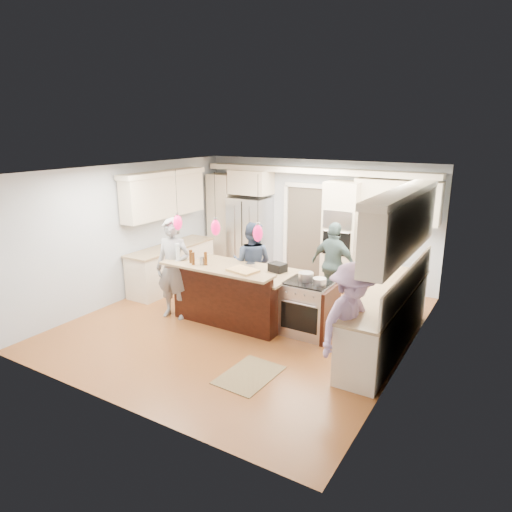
{
  "coord_description": "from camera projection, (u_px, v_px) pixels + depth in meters",
  "views": [
    {
      "loc": [
        4.05,
        -6.39,
        3.35
      ],
      "look_at": [
        0.0,
        0.35,
        1.15
      ],
      "focal_mm": 32.0,
      "sensor_mm": 36.0,
      "label": 1
    }
  ],
  "objects": [
    {
      "name": "ground_plane",
      "position": [
        246.0,
        322.0,
        8.19
      ],
      "size": [
        6.0,
        6.0,
        0.0
      ],
      "primitive_type": "plane",
      "color": "#AA602E",
      "rests_on": "ground"
    },
    {
      "name": "room_shell",
      "position": [
        245.0,
        223.0,
        7.7
      ],
      "size": [
        5.54,
        6.04,
        2.72
      ],
      "color": "#B2BCC6",
      "rests_on": "ground"
    },
    {
      "name": "refrigerator",
      "position": [
        250.0,
        235.0,
        10.9
      ],
      "size": [
        0.9,
        0.7,
        1.8
      ],
      "primitive_type": "cube",
      "color": "#B7B7BC",
      "rests_on": "ground"
    },
    {
      "name": "oven_column",
      "position": [
        342.0,
        236.0,
        9.71
      ],
      "size": [
        0.72,
        0.69,
        2.3
      ],
      "color": "beige",
      "rests_on": "ground"
    },
    {
      "name": "back_upper_cabinets",
      "position": [
        282.0,
        205.0,
        10.39
      ],
      "size": [
        5.3,
        0.61,
        2.54
      ],
      "color": "beige",
      "rests_on": "ground"
    },
    {
      "name": "right_counter_run",
      "position": [
        392.0,
        285.0,
        6.94
      ],
      "size": [
        0.64,
        3.1,
        2.51
      ],
      "color": "beige",
      "rests_on": "ground"
    },
    {
      "name": "left_cabinets",
      "position": [
        169.0,
        240.0,
        9.78
      ],
      "size": [
        0.64,
        2.3,
        2.51
      ],
      "color": "beige",
      "rests_on": "ground"
    },
    {
      "name": "kitchen_island",
      "position": [
        236.0,
        293.0,
        8.24
      ],
      "size": [
        2.1,
        1.46,
        1.12
      ],
      "color": "black",
      "rests_on": "ground"
    },
    {
      "name": "island_range",
      "position": [
        309.0,
        308.0,
        7.61
      ],
      "size": [
        0.82,
        0.71,
        0.92
      ],
      "color": "#B7B7BC",
      "rests_on": "ground"
    },
    {
      "name": "pendant_lights",
      "position": [
        216.0,
        227.0,
        7.41
      ],
      "size": [
        1.75,
        0.15,
        1.03
      ],
      "color": "black",
      "rests_on": "ground"
    },
    {
      "name": "person_bar_end",
      "position": [
        173.0,
        269.0,
        8.19
      ],
      "size": [
        0.74,
        0.55,
        1.85
      ],
      "primitive_type": "imported",
      "rotation": [
        0.0,
        0.0,
        0.17
      ],
      "color": "gray",
      "rests_on": "ground"
    },
    {
      "name": "person_far_left",
      "position": [
        252.0,
        264.0,
        8.86
      ],
      "size": [
        0.91,
        0.78,
        1.64
      ],
      "primitive_type": "imported",
      "rotation": [
        0.0,
        0.0,
        3.35
      ],
      "color": "navy",
      "rests_on": "ground"
    },
    {
      "name": "person_far_right",
      "position": [
        334.0,
        264.0,
        8.79
      ],
      "size": [
        1.02,
        0.56,
        1.65
      ],
      "primitive_type": "imported",
      "rotation": [
        0.0,
        0.0,
        2.97
      ],
      "color": "#466162",
      "rests_on": "ground"
    },
    {
      "name": "person_range_side",
      "position": [
        351.0,
        323.0,
        6.09
      ],
      "size": [
        0.96,
        1.24,
        1.69
      ],
      "primitive_type": "imported",
      "rotation": [
        0.0,
        0.0,
        1.22
      ],
      "color": "#9F7FAB",
      "rests_on": "ground"
    },
    {
      "name": "floor_rug",
      "position": [
        249.0,
        375.0,
        6.42
      ],
      "size": [
        0.7,
        1.0,
        0.01
      ],
      "primitive_type": "cube",
      "rotation": [
        0.0,
        0.0,
        -0.05
      ],
      "color": "olive",
      "rests_on": "ground"
    },
    {
      "name": "water_bottle",
      "position": [
        178.0,
        252.0,
        7.96
      ],
      "size": [
        0.08,
        0.08,
        0.31
      ],
      "primitive_type": "cylinder",
      "rotation": [
        0.0,
        0.0,
        0.11
      ],
      "color": "silver",
      "rests_on": "kitchen_island"
    },
    {
      "name": "beer_bottle_a",
      "position": [
        193.0,
        259.0,
        7.71
      ],
      "size": [
        0.06,
        0.06,
        0.22
      ],
      "primitive_type": "cylinder",
      "rotation": [
        0.0,
        0.0,
        -0.1
      ],
      "color": "#4D2A0D",
      "rests_on": "kitchen_island"
    },
    {
      "name": "beer_bottle_b",
      "position": [
        191.0,
        256.0,
        7.83
      ],
      "size": [
        0.07,
        0.07,
        0.23
      ],
      "primitive_type": "cylinder",
      "rotation": [
        0.0,
        0.0,
        -0.13
      ],
      "color": "#4D2A0D",
      "rests_on": "kitchen_island"
    },
    {
      "name": "beer_bottle_c",
      "position": [
        206.0,
        259.0,
        7.7
      ],
      "size": [
        0.07,
        0.07,
        0.23
      ],
      "primitive_type": "cylinder",
      "rotation": [
        0.0,
        0.0,
        -0.2
      ],
      "color": "#4D2A0D",
      "rests_on": "kitchen_island"
    },
    {
      "name": "drink_can",
      "position": [
        202.0,
        261.0,
        7.73
      ],
      "size": [
        0.09,
        0.09,
        0.14
      ],
      "primitive_type": "cylinder",
      "rotation": [
        0.0,
        0.0,
        -0.34
      ],
      "color": "#B7B7BC",
      "rests_on": "kitchen_island"
    },
    {
      "name": "cutting_board",
      "position": [
        243.0,
        270.0,
        7.38
      ],
      "size": [
        0.53,
        0.42,
        0.04
      ],
      "primitive_type": "cube",
      "rotation": [
        0.0,
        0.0,
        -0.2
      ],
      "color": "tan",
      "rests_on": "kitchen_island"
    },
    {
      "name": "pot_large",
      "position": [
        306.0,
        277.0,
        7.53
      ],
      "size": [
        0.25,
        0.25,
        0.15
      ],
      "primitive_type": "cylinder",
      "color": "#B7B7BC",
      "rests_on": "island_range"
    },
    {
      "name": "pot_small",
      "position": [
        320.0,
        281.0,
        7.35
      ],
      "size": [
        0.22,
        0.22,
        0.11
      ],
      "primitive_type": "cylinder",
      "color": "#B7B7BC",
      "rests_on": "island_range"
    }
  ]
}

